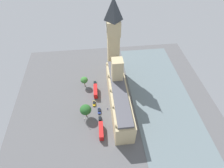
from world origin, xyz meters
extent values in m
plane|color=#565659|center=(0.00, 0.00, 0.00)|extent=(135.30, 135.30, 0.00)
cube|color=slate|center=(-32.40, 0.00, 0.12)|extent=(40.49, 121.77, 0.25)
cube|color=tan|center=(-2.00, 0.00, 7.64)|extent=(11.16, 55.69, 15.27)
cube|color=tan|center=(-2.00, -10.02, 15.52)|extent=(6.81, 6.81, 31.03)
cube|color=#4C4C54|center=(-2.00, 0.00, 16.07)|extent=(8.48, 53.46, 1.60)
cone|color=tan|center=(3.18, -25.06, 16.21)|extent=(1.20, 1.20, 1.88)
cone|color=tan|center=(3.18, -12.53, 16.68)|extent=(1.20, 1.20, 2.81)
cone|color=tan|center=(3.18, 0.00, 16.37)|extent=(1.20, 1.20, 2.20)
cone|color=tan|center=(3.18, 12.53, 16.27)|extent=(1.20, 1.20, 2.00)
cone|color=tan|center=(3.18, 25.06, 16.71)|extent=(1.20, 1.20, 2.88)
cube|color=tan|center=(-2.39, -34.08, 16.88)|extent=(8.06, 8.06, 33.76)
cube|color=tan|center=(-2.39, -34.08, 38.88)|extent=(8.87, 8.87, 10.26)
cylinder|color=silver|center=(2.19, -34.08, 38.88)|extent=(0.25, 6.13, 6.13)
torus|color=black|center=(2.19, -34.08, 38.88)|extent=(0.24, 6.37, 6.37)
cylinder|color=silver|center=(-2.39, -38.67, 38.88)|extent=(6.13, 0.25, 6.13)
torus|color=black|center=(-2.39, -38.67, 38.88)|extent=(6.37, 0.24, 6.37)
pyramid|color=#2D3338|center=(-2.39, -34.08, 51.22)|extent=(8.87, 8.87, 14.41)
cube|color=#19472D|center=(12.76, -22.08, 0.72)|extent=(2.19, 4.72, 0.75)
cube|color=black|center=(12.74, -22.31, 1.42)|extent=(1.75, 2.68, 0.65)
cylinder|color=black|center=(12.03, -20.55, 0.34)|extent=(0.30, 0.70, 0.68)
cylinder|color=black|center=(13.71, -20.68, 0.34)|extent=(0.30, 0.70, 0.68)
cylinder|color=black|center=(11.80, -23.48, 0.34)|extent=(0.30, 0.70, 0.68)
cylinder|color=black|center=(13.49, -23.61, 0.34)|extent=(0.30, 0.70, 0.68)
cube|color=red|center=(12.59, -12.63, 2.65)|extent=(2.85, 10.58, 4.20)
cube|color=black|center=(12.59, -12.63, 2.73)|extent=(2.90, 10.18, 0.70)
cylinder|color=black|center=(11.56, -8.92, 0.55)|extent=(0.39, 1.11, 1.10)
cylinder|color=black|center=(13.86, -9.00, 0.55)|extent=(0.39, 1.11, 1.10)
cylinder|color=black|center=(11.32, -16.27, 0.55)|extent=(0.39, 1.11, 1.10)
cylinder|color=black|center=(13.61, -16.34, 0.55)|extent=(0.39, 1.11, 1.10)
cube|color=gold|center=(14.14, -3.17, 0.72)|extent=(1.94, 4.21, 0.75)
cube|color=black|center=(14.13, -3.38, 1.42)|extent=(1.59, 2.38, 0.65)
cylinder|color=black|center=(13.36, -1.81, 0.34)|extent=(0.27, 0.69, 0.68)
cylinder|color=black|center=(15.00, -1.87, 0.34)|extent=(0.27, 0.69, 0.68)
cylinder|color=black|center=(13.27, -4.47, 0.34)|extent=(0.27, 0.69, 0.68)
cylinder|color=black|center=(14.92, -4.53, 0.34)|extent=(0.27, 0.69, 0.68)
cube|color=navy|center=(11.10, 3.27, 0.72)|extent=(1.88, 4.62, 0.75)
cube|color=black|center=(11.10, 3.04, 1.42)|extent=(1.55, 2.60, 0.65)
cylinder|color=black|center=(10.32, 4.75, 0.34)|extent=(0.26, 0.68, 0.68)
cylinder|color=black|center=(11.95, 4.72, 0.34)|extent=(0.26, 0.68, 0.68)
cylinder|color=black|center=(10.26, 1.82, 0.34)|extent=(0.26, 0.68, 0.68)
cylinder|color=black|center=(11.89, 1.79, 0.34)|extent=(0.26, 0.68, 0.68)
cube|color=black|center=(11.03, 9.89, 0.72)|extent=(1.99, 4.44, 0.75)
cube|color=black|center=(11.02, 9.67, 1.42)|extent=(1.61, 2.51, 0.65)
cylinder|color=black|center=(10.30, 11.32, 0.34)|extent=(0.28, 0.69, 0.68)
cylinder|color=black|center=(11.91, 11.24, 0.34)|extent=(0.28, 0.69, 0.68)
cylinder|color=black|center=(10.16, 8.54, 0.34)|extent=(0.28, 0.69, 0.68)
cylinder|color=black|center=(11.77, 8.46, 0.34)|extent=(0.28, 0.69, 0.68)
cube|color=red|center=(10.84, 19.09, 2.65)|extent=(2.79, 10.56, 4.20)
cube|color=black|center=(10.84, 19.09, 2.73)|extent=(2.84, 10.17, 0.70)
cylinder|color=black|center=(11.89, 15.39, 0.55)|extent=(0.38, 1.11, 1.10)
cylinder|color=black|center=(9.59, 15.45, 0.55)|extent=(0.38, 1.11, 1.10)
cylinder|color=black|center=(12.09, 22.73, 0.55)|extent=(0.38, 1.11, 1.10)
cylinder|color=black|center=(9.79, 22.80, 0.55)|extent=(0.38, 1.11, 1.10)
cylinder|color=navy|center=(5.52, 2.09, 0.64)|extent=(0.46, 0.46, 1.29)
sphere|color=#8C6647|center=(5.52, 2.09, 1.41)|extent=(0.25, 0.25, 0.25)
cube|color=gray|center=(5.53, 2.36, 0.71)|extent=(0.30, 0.12, 0.23)
cylinder|color=brown|center=(19.31, 6.08, 2.20)|extent=(0.56, 0.56, 4.39)
ellipsoid|color=#235623|center=(19.31, 6.08, 7.03)|extent=(7.05, 7.05, 5.99)
cylinder|color=brown|center=(20.11, -20.94, 2.12)|extent=(0.56, 0.56, 4.24)
ellipsoid|color=#387533|center=(20.11, -20.94, 6.20)|extent=(5.24, 5.24, 4.45)
cylinder|color=black|center=(20.17, 11.59, 2.88)|extent=(0.18, 0.18, 5.77)
sphere|color=#F2EAC6|center=(20.17, 11.59, 6.05)|extent=(0.56, 0.56, 0.56)
camera|label=1|loc=(10.68, 75.08, 99.36)|focal=29.65mm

